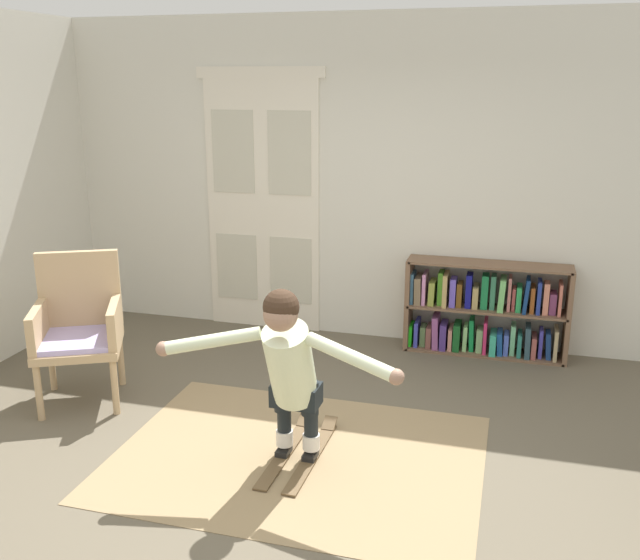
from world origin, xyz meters
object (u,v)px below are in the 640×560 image
Objects in this scene: person_skier at (289,363)px; bookshelf at (482,313)px; skis_pair at (300,451)px; wicker_chair at (79,325)px.

bookshelf is at bearing 65.90° from person_skier.
person_skier is at bearing -91.24° from skis_pair.
skis_pair is (-1.02, -2.11, -0.35)m from bookshelf.
person_skier is (-1.03, -2.29, 0.34)m from bookshelf.
skis_pair is (1.83, -0.38, -0.56)m from wicker_chair.
skis_pair is at bearing -11.70° from wicker_chair.
person_skier is (1.83, -0.56, 0.13)m from wicker_chair.
wicker_chair is at bearing -148.71° from bookshelf.
person_skier reaches higher than wicker_chair.
wicker_chair is 1.92m from person_skier.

